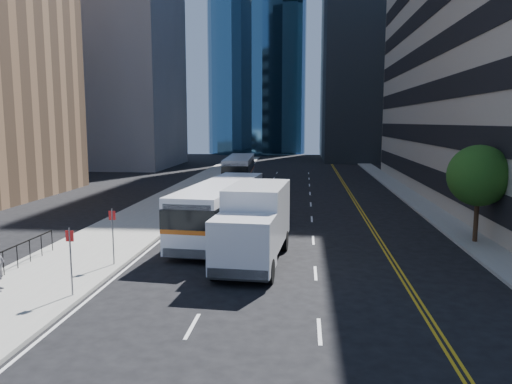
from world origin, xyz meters
TOP-DOWN VIEW (x-y plane):
  - ground at (0.00, 0.00)m, footprint 160.00×160.00m
  - sidewalk_west at (-10.50, 25.00)m, footprint 5.00×90.00m
  - sidewalk_east at (9.00, 25.00)m, footprint 2.00×90.00m
  - midrise_west at (-28.00, 52.00)m, footprint 18.00×18.00m
  - street_tree at (9.00, 8.00)m, footprint 3.20×3.20m
  - bus_front at (-4.65, 8.41)m, footprint 3.69×11.95m
  - bus_rear at (-6.60, 31.25)m, footprint 3.04×11.39m
  - box_truck at (-2.27, 3.37)m, footprint 3.02×7.45m

SIDE VIEW (x-z plane):
  - ground at x=0.00m, z-range 0.00..0.00m
  - sidewalk_west at x=-10.50m, z-range 0.00..0.15m
  - sidewalk_east at x=9.00m, z-range 0.00..0.15m
  - bus_rear at x=-6.60m, z-range 0.13..3.04m
  - bus_front at x=-4.65m, z-range 0.14..3.17m
  - box_truck at x=-2.27m, z-range 0.10..3.58m
  - street_tree at x=9.00m, z-range 1.09..6.19m
  - midrise_west at x=-28.00m, z-range 0.00..35.00m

